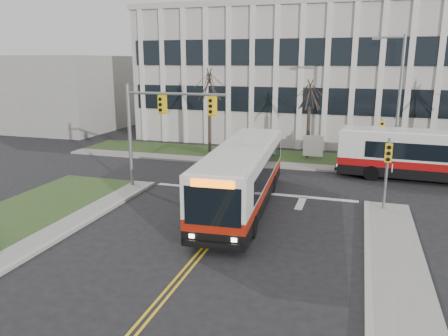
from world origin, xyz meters
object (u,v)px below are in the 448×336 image
streetlight (397,96)px  directory_sign (313,146)px  bus_main (242,178)px  bus_cross (435,157)px

streetlight → directory_sign: size_ratio=4.60×
bus_main → bus_cross: bus_main is taller
bus_cross → streetlight: bearing=-129.0°
bus_main → directory_sign: bearing=75.1°
streetlight → bus_cross: (2.45, -2.20, -3.62)m
directory_sign → bus_cross: (7.98, -3.50, 0.40)m
bus_main → streetlight: bearing=50.0°
streetlight → bus_main: (-7.89, -10.80, -3.58)m
directory_sign → bus_cross: bearing=-23.7°
bus_main → bus_cross: bearing=35.9°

